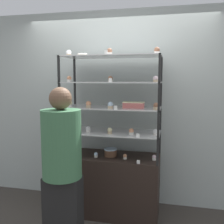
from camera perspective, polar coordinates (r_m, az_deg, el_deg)
ground_plane at (r=3.60m, az=0.00°, el=-20.96°), size 20.00×20.00×0.00m
back_wall at (r=3.59m, az=1.46°, el=0.86°), size 8.00×0.05×2.60m
display_base at (r=3.44m, az=0.00°, el=-15.46°), size 1.17×0.53×0.75m
display_riser_lower at (r=3.24m, az=0.00°, el=-4.62°), size 1.17×0.53×0.31m
display_riser_middle at (r=3.19m, az=0.00°, el=0.75°), size 1.17×0.53×0.31m
display_riser_upper at (r=3.17m, az=0.00°, el=6.25°), size 1.17×0.53×0.31m
display_riser_top at (r=3.17m, az=0.00°, el=11.77°), size 1.17×0.53×0.31m
layer_cake_centerpiece at (r=3.28m, az=-0.34°, el=-8.75°), size 0.16×0.16×0.09m
sheet_cake_frosted at (r=3.09m, az=4.73°, el=1.55°), size 0.25×0.13×0.07m
cupcake_0 at (r=3.41m, az=-8.87°, el=-8.51°), size 0.05×0.05×0.06m
cupcake_1 at (r=3.24m, az=-3.54°, el=-9.27°), size 0.05×0.05×0.06m
cupcake_2 at (r=3.17m, az=2.84°, el=-9.66°), size 0.05×0.05×0.06m
cupcake_3 at (r=3.17m, az=9.14°, el=-9.76°), size 0.05×0.05×0.06m
price_tag_0 at (r=3.01m, az=5.76°, el=-10.79°), size 0.04×0.00×0.04m
cupcake_4 at (r=3.25m, az=-9.52°, el=-3.72°), size 0.06×0.06×0.07m
cupcake_5 at (r=3.21m, az=-5.21°, el=-3.79°), size 0.06×0.06×0.07m
cupcake_6 at (r=3.12m, az=-0.49°, el=-4.10°), size 0.06×0.06×0.07m
cupcake_7 at (r=3.08m, az=4.24°, el=-4.26°), size 0.06×0.06×0.07m
cupcake_8 at (r=3.08m, az=9.49°, el=-4.35°), size 0.06×0.06×0.07m
price_tag_1 at (r=2.93m, az=5.67°, el=-5.10°), size 0.04×0.00×0.04m
cupcake_9 at (r=3.26m, az=-9.18°, el=1.79°), size 0.06×0.06×0.08m
cupcake_10 at (r=3.15m, az=-5.15°, el=1.66°), size 0.06×0.06×0.08m
cupcake_11 at (r=3.04m, az=-0.35°, el=1.50°), size 0.06×0.06×0.08m
cupcake_12 at (r=2.98m, az=9.57°, el=1.26°), size 0.06×0.06×0.08m
price_tag_2 at (r=2.93m, az=0.82°, el=0.96°), size 0.04×0.00×0.04m
cupcake_13 at (r=3.28m, az=-9.28°, el=7.12°), size 0.06×0.06×0.07m
cupcake_14 at (r=3.08m, az=-0.38°, el=7.20°), size 0.06×0.06×0.07m
cupcake_15 at (r=2.99m, az=9.47°, el=7.10°), size 0.06×0.06×0.07m
price_tag_3 at (r=2.92m, az=-0.37°, el=6.96°), size 0.04×0.00×0.04m
cupcake_16 at (r=3.29m, az=-9.42°, el=12.48°), size 0.06×0.06×0.08m
cupcake_17 at (r=3.06m, az=-0.56°, el=12.98°), size 0.06×0.06×0.08m
cupcake_18 at (r=2.98m, az=9.76°, el=13.01°), size 0.06×0.06×0.08m
price_tag_4 at (r=2.95m, az=-1.32°, el=12.90°), size 0.04×0.00×0.04m
donut_glazed at (r=3.23m, az=-6.44°, el=12.27°), size 0.12×0.12×0.03m
customer_figure at (r=2.62m, az=-10.81°, el=-11.39°), size 0.38×0.38×1.63m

